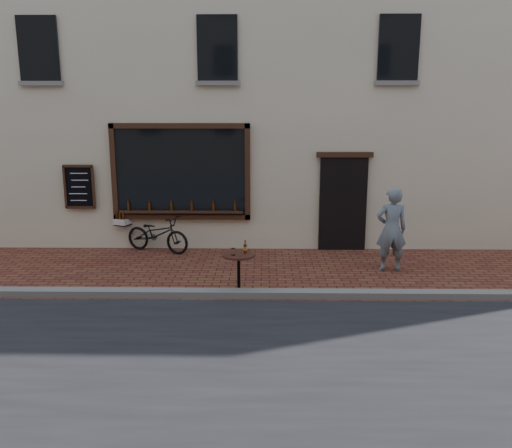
{
  "coord_description": "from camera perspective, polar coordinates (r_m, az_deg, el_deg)",
  "views": [
    {
      "loc": [
        0.06,
        -8.13,
        3.1
      ],
      "look_at": [
        -0.1,
        1.2,
        1.1
      ],
      "focal_mm": 35.0,
      "sensor_mm": 36.0,
      "label": 1
    }
  ],
  "objects": [
    {
      "name": "shop_building",
      "position": [
        14.75,
        0.81,
        19.5
      ],
      "size": [
        28.0,
        6.2,
        10.0
      ],
      "color": "beige",
      "rests_on": "ground"
    },
    {
      "name": "bistro_table",
      "position": [
        8.87,
        -1.97,
        -4.78
      ],
      "size": [
        0.57,
        0.57,
        0.98
      ],
      "color": "black",
      "rests_on": "ground"
    },
    {
      "name": "kerb",
      "position": [
        8.87,
        0.57,
        -7.95
      ],
      "size": [
        90.0,
        0.25,
        0.12
      ],
      "primitive_type": "cube",
      "color": "slate",
      "rests_on": "ground"
    },
    {
      "name": "cargo_bicycle",
      "position": [
        11.89,
        -11.34,
        -1.06
      ],
      "size": [
        1.95,
        1.19,
        0.92
      ],
      "rotation": [
        0.0,
        0.0,
        1.19
      ],
      "color": "black",
      "rests_on": "ground"
    },
    {
      "name": "pedestrian",
      "position": [
        10.51,
        15.21,
        -0.61
      ],
      "size": [
        0.64,
        0.43,
        1.73
      ],
      "primitive_type": "imported",
      "rotation": [
        0.0,
        0.0,
        3.17
      ],
      "color": "slate",
      "rests_on": "ground"
    },
    {
      "name": "ground",
      "position": [
        8.7,
        0.56,
        -8.78
      ],
      "size": [
        90.0,
        90.0,
        0.0
      ],
      "primitive_type": "plane",
      "color": "#5A261D",
      "rests_on": "ground"
    }
  ]
}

